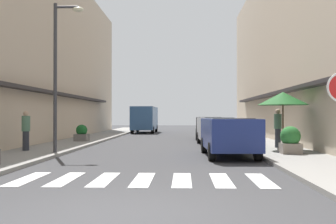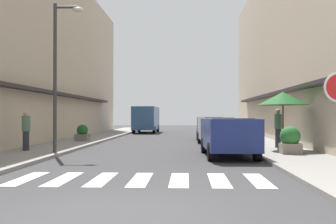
{
  "view_description": "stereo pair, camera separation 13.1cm",
  "coord_description": "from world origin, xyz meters",
  "views": [
    {
      "loc": [
        0.99,
        -6.18,
        1.57
      ],
      "look_at": [
        0.28,
        11.67,
        1.73
      ],
      "focal_mm": 42.25,
      "sensor_mm": 36.0,
      "label": 1
    },
    {
      "loc": [
        1.12,
        -6.18,
        1.57
      ],
      "look_at": [
        0.28,
        11.67,
        1.73
      ],
      "focal_mm": 42.25,
      "sensor_mm": 36.0,
      "label": 2
    }
  ],
  "objects": [
    {
      "name": "parked_car_far",
      "position": [
        2.7,
        20.1,
        0.92
      ],
      "size": [
        1.91,
        4.18,
        1.47
      ],
      "color": "black",
      "rests_on": "ground_plane"
    },
    {
      "name": "building_row_right",
      "position": [
        8.87,
        15.97,
        5.74
      ],
      "size": [
        5.5,
        35.94,
        11.49
      ],
      "color": "#C6B299",
      "rests_on": "ground_plane"
    },
    {
      "name": "parked_car_mid",
      "position": [
        2.7,
        14.5,
        0.92
      ],
      "size": [
        1.93,
        4.38,
        1.47
      ],
      "color": "silver",
      "rests_on": "ground_plane"
    },
    {
      "name": "street_lamp",
      "position": [
        -3.88,
        9.14,
        3.67
      ],
      "size": [
        1.19,
        0.28,
        5.87
      ],
      "color": "#38383D",
      "rests_on": "sidewalk_left"
    },
    {
      "name": "pedestrian_walking_near",
      "position": [
        -5.53,
        9.9,
        0.99
      ],
      "size": [
        0.34,
        0.34,
        1.65
      ],
      "rotation": [
        0.0,
        0.0,
        0.93
      ],
      "color": "#282B33",
      "rests_on": "sidewalk_left"
    },
    {
      "name": "sidewalk_left",
      "position": [
        -5.06,
        15.08,
        0.06
      ],
      "size": [
        2.63,
        52.8,
        0.12
      ],
      "primitive_type": "cube",
      "color": "gray",
      "rests_on": "ground_plane"
    },
    {
      "name": "cafe_umbrella",
      "position": [
        5.2,
        10.71,
        2.28
      ],
      "size": [
        2.13,
        2.13,
        2.45
      ],
      "color": "#262626",
      "rests_on": "sidewalk_right"
    },
    {
      "name": "pedestrian_walking_far",
      "position": [
        5.25,
        11.85,
        1.05
      ],
      "size": [
        0.34,
        0.34,
        1.75
      ],
      "rotation": [
        0.0,
        0.0,
        3.18
      ],
      "color": "#282B33",
      "rests_on": "sidewalk_right"
    },
    {
      "name": "planter_far",
      "position": [
        -4.82,
        16.1,
        0.54
      ],
      "size": [
        0.74,
        0.74,
        0.93
      ],
      "color": "slate",
      "rests_on": "sidewalk_left"
    },
    {
      "name": "planter_midblock",
      "position": [
        5.06,
        9.03,
        0.63
      ],
      "size": [
        0.76,
        0.76,
        1.04
      ],
      "color": "gray",
      "rests_on": "sidewalk_right"
    },
    {
      "name": "parked_car_near",
      "position": [
        2.7,
        8.93,
        0.92
      ],
      "size": [
        1.94,
        4.52,
        1.47
      ],
      "color": "navy",
      "rests_on": "ground_plane"
    },
    {
      "name": "building_row_left",
      "position": [
        -8.87,
        15.97,
        5.54
      ],
      "size": [
        5.5,
        35.94,
        11.09
      ],
      "color": "#C6B299",
      "rests_on": "ground_plane"
    },
    {
      "name": "crosswalk",
      "position": [
        -0.0,
        3.41,
        0.01
      ],
      "size": [
        6.15,
        2.2,
        0.01
      ],
      "color": "silver",
      "rests_on": "ground_plane"
    },
    {
      "name": "ground_plane",
      "position": [
        0.0,
        15.08,
        0.0
      ],
      "size": [
        82.97,
        82.97,
        0.0
      ],
      "primitive_type": "plane",
      "color": "#38383A"
    },
    {
      "name": "sidewalk_right",
      "position": [
        5.06,
        15.08,
        0.06
      ],
      "size": [
        2.63,
        52.8,
        0.12
      ],
      "primitive_type": "cube",
      "color": "gray",
      "rests_on": "ground_plane"
    },
    {
      "name": "delivery_van",
      "position": [
        -2.55,
        29.63,
        1.41
      ],
      "size": [
        2.08,
        5.43,
        2.37
      ],
      "color": "#33598C",
      "rests_on": "ground_plane"
    }
  ]
}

